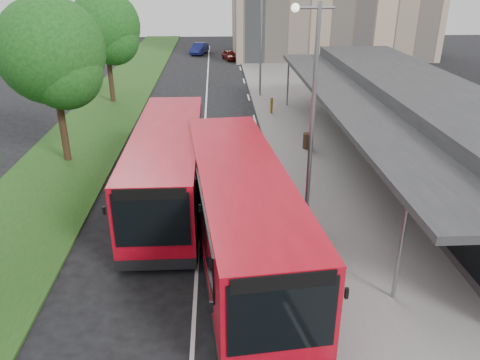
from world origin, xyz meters
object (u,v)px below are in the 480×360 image
object	(u,v)px
bus_second	(168,165)
lamp_post_near	(311,104)
lamp_post_far	(260,35)
litter_bin	(307,141)
tree_mid	(52,58)
car_near	(230,55)
tree_far	(105,31)
bus_main	(241,213)
bollard	(271,106)
car_far	(199,48)

from	to	relation	value
bus_second	lamp_post_near	bearing A→B (deg)	-21.89
lamp_post_near	bus_second	world-z (taller)	lamp_post_near
lamp_post_far	litter_bin	bearing A→B (deg)	-82.63
tree_mid	litter_bin	world-z (taller)	tree_mid
litter_bin	car_near	world-z (taller)	car_near
tree_far	bus_main	distance (m)	23.26
bus_second	litter_bin	xyz separation A→B (m)	(6.99, 5.73, -1.04)
bollard	bus_second	bearing A→B (deg)	-114.55
tree_mid	lamp_post_far	xyz separation A→B (m)	(11.13, 12.95, -0.54)
tree_far	car_near	size ratio (longest dim) A/B	2.58
tree_mid	bollard	distance (m)	14.68
car_near	car_far	world-z (taller)	car_far
bus_main	car_far	bearing A→B (deg)	87.54
tree_far	lamp_post_far	bearing A→B (deg)	4.87
tree_far	bus_main	xyz separation A→B (m)	(8.53, -21.36, -3.47)
lamp_post_far	bollard	xyz separation A→B (m)	(0.40, -5.10, -4.03)
car_near	litter_bin	bearing A→B (deg)	-98.87
bus_main	bollard	bearing A→B (deg)	74.21
bus_second	bollard	size ratio (longest dim) A/B	10.33
tree_mid	car_far	distance (m)	35.16
tree_mid	lamp_post_near	world-z (taller)	lamp_post_near
lamp_post_near	litter_bin	xyz separation A→B (m)	(1.57, 7.89, -4.14)
tree_far	car_far	size ratio (longest dim) A/B	2.04
lamp_post_far	lamp_post_near	bearing A→B (deg)	-90.00
lamp_post_near	bus_second	distance (m)	6.61
litter_bin	car_far	distance (m)	34.20
lamp_post_near	car_near	xyz separation A→B (m)	(-1.72, 37.10, -4.19)
lamp_post_near	bus_main	bearing A→B (deg)	-138.36
bus_second	litter_bin	size ratio (longest dim) A/B	13.09
bollard	car_far	size ratio (longest dim) A/B	0.28
lamp_post_far	tree_mid	bearing A→B (deg)	-130.68
litter_bin	car_near	distance (m)	29.40
tree_far	litter_bin	size ratio (longest dim) A/B	9.39
bollard	bus_main	bearing A→B (deg)	-99.88
lamp_post_far	car_near	size ratio (longest dim) A/B	2.59
tree_mid	lamp_post_far	world-z (taller)	lamp_post_far
tree_mid	litter_bin	xyz separation A→B (m)	(12.69, 0.84, -4.68)
lamp_post_near	bollard	size ratio (longest dim) A/B	7.43
lamp_post_far	bus_main	distance (m)	22.67
bus_second	car_near	distance (m)	35.15
litter_bin	lamp_post_far	bearing A→B (deg)	97.37
bus_main	car_near	bearing A→B (deg)	82.82
lamp_post_near	bollard	distance (m)	15.44
bus_main	litter_bin	bearing A→B (deg)	61.88
bus_main	car_near	xyz separation A→B (m)	(0.88, 39.41, -1.15)
lamp_post_far	bus_second	xyz separation A→B (m)	(-5.42, -17.84, -3.11)
bus_main	car_far	world-z (taller)	bus_main
tree_far	lamp_post_near	size ratio (longest dim) A/B	1.00
lamp_post_near	litter_bin	world-z (taller)	lamp_post_near
bus_second	car_far	size ratio (longest dim) A/B	2.84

